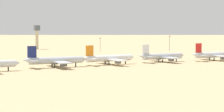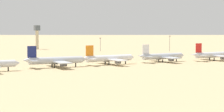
% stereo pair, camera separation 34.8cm
% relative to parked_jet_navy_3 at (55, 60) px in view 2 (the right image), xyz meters
% --- Properties ---
extents(ground, '(4000.00, 4000.00, 0.00)m').
position_rel_parked_jet_navy_3_xyz_m(ground, '(41.05, -15.79, -4.64)').
color(ground, tan).
extents(ridge_east, '(269.56, 226.08, 86.56)m').
position_rel_parked_jet_navy_3_xyz_m(ridge_east, '(548.60, 1123.39, 38.64)').
color(ridge_east, gray).
rests_on(ridge_east, ground).
extents(parked_jet_navy_3, '(42.89, 36.14, 14.16)m').
position_rel_parked_jet_navy_3_xyz_m(parked_jet_navy_3, '(0.00, 0.00, 0.00)').
color(parked_jet_navy_3, silver).
rests_on(parked_jet_navy_3, ground).
extents(parked_jet_orange_4, '(40.92, 34.28, 13.54)m').
position_rel_parked_jet_navy_3_xyz_m(parked_jet_orange_4, '(39.48, 1.16, -0.20)').
color(parked_jet_orange_4, white).
rests_on(parked_jet_orange_4, ground).
extents(parked_jet_white_5, '(39.51, 33.11, 13.08)m').
position_rel_parked_jet_navy_3_xyz_m(parked_jet_white_5, '(83.29, 1.66, -0.36)').
color(parked_jet_white_5, silver).
rests_on(parked_jet_white_5, ground).
extents(parked_jet_red_6, '(40.09, 33.71, 13.24)m').
position_rel_parked_jet_navy_3_xyz_m(parked_jet_red_6, '(124.65, -4.98, -0.30)').
color(parked_jet_red_6, silver).
rests_on(parked_jet_red_6, ground).
extents(control_tower, '(5.20, 5.20, 24.49)m').
position_rel_parked_jet_navy_3_xyz_m(control_tower, '(61.78, 195.07, 10.13)').
color(control_tower, '#C6B793').
rests_on(control_tower, ground).
extents(light_pole_west, '(1.80, 0.50, 14.85)m').
position_rel_parked_jet_navy_3_xyz_m(light_pole_west, '(159.45, 100.22, 3.98)').
color(light_pole_west, '#59595E').
rests_on(light_pole_west, ground).
extents(light_pole_mid, '(1.80, 0.50, 12.94)m').
position_rel_parked_jet_navy_3_xyz_m(light_pole_mid, '(101.90, 132.58, 2.99)').
color(light_pole_mid, '#59595E').
rests_on(light_pole_mid, ground).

